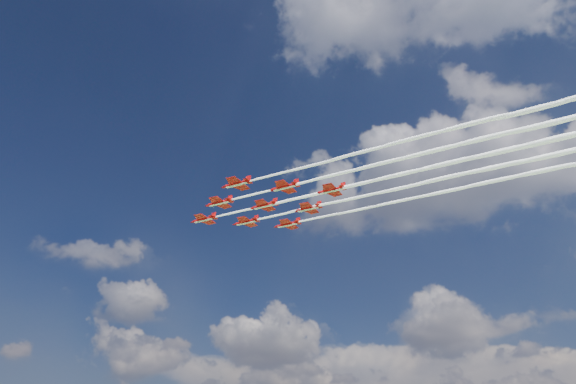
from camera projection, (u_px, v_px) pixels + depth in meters
The scene contains 9 objects.
jet_lead at pixel (394, 176), 148.34m from camera, with size 127.82×8.08×2.36m.
jet_row2_port at pixel (426, 153), 138.02m from camera, with size 127.82×8.08×2.36m.
jet_row2_starb at pixel (441, 179), 150.00m from camera, with size 127.82×8.08×2.36m.
jet_row3_port at pixel (464, 126), 127.71m from camera, with size 127.82×8.08×2.36m.
jet_row3_centre at pixel (477, 157), 139.68m from camera, with size 127.82×8.08×2.36m.
jet_row3_starb at pixel (487, 182), 151.66m from camera, with size 127.82×8.08×2.36m.
jet_row4_port at pixel (518, 131), 129.37m from camera, with size 127.82×8.08×2.36m.
jet_row4_starb at pixel (526, 161), 141.34m from camera, with size 127.82×8.08×2.36m.
jet_tail at pixel (570, 135), 131.03m from camera, with size 127.82×8.08×2.36m.
Camera 1 is at (79.09, -127.02, 4.00)m, focal length 35.00 mm.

